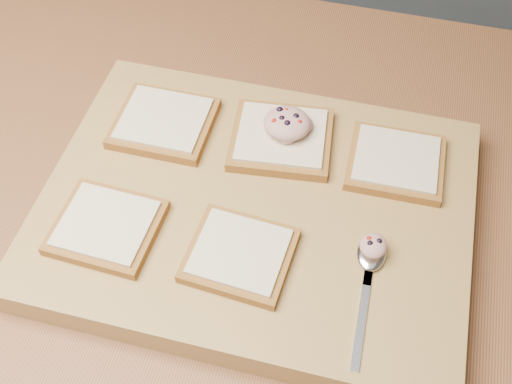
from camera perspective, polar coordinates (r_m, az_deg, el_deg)
island_counter at (r=1.25m, az=-6.28°, el=-10.54°), size 2.00×0.80×0.90m
cutting_board at (r=0.79m, az=0.00°, el=-1.66°), size 0.51×0.39×0.04m
bread_far_left at (r=0.85m, az=-8.18°, el=6.16°), size 0.12×0.11×0.02m
bread_far_center at (r=0.82m, az=2.25°, el=4.78°), size 0.14×0.13×0.02m
bread_far_right at (r=0.82m, az=12.32°, el=2.63°), size 0.12×0.11×0.02m
bread_near_left at (r=0.76m, az=-13.15°, el=-3.00°), size 0.12×0.11×0.02m
bread_near_center at (r=0.72m, az=-1.46°, el=-5.55°), size 0.12×0.11×0.02m
tuna_salad_dollop at (r=0.81m, az=2.78°, el=6.14°), size 0.06×0.06×0.03m
spoon at (r=0.73m, az=10.10°, el=-6.13°), size 0.03×0.17×0.01m
spoon_salad at (r=0.72m, az=10.38°, el=-4.71°), size 0.03×0.03×0.02m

